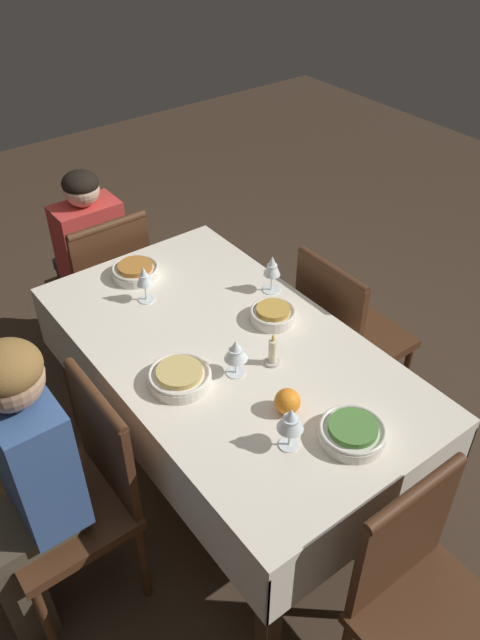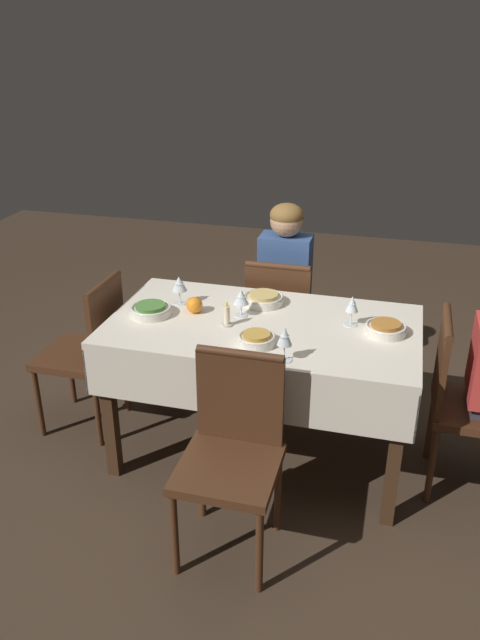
% 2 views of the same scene
% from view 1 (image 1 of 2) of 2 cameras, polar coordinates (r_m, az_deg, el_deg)
% --- Properties ---
extents(ground_plane, '(8.00, 8.00, 0.00)m').
position_cam_1_polar(ground_plane, '(2.76, -0.93, -14.62)').
color(ground_plane, '#3D2D21').
extents(dining_table, '(1.50, 0.84, 0.77)m').
position_cam_1_polar(dining_table, '(2.26, -1.11, -4.35)').
color(dining_table, silver).
rests_on(dining_table, ground_plane).
extents(chair_north, '(0.41, 0.41, 0.89)m').
position_cam_1_polar(chair_north, '(2.18, -14.56, -14.95)').
color(chair_north, '#472816').
rests_on(chair_north, ground_plane).
extents(chair_east, '(0.41, 0.41, 0.89)m').
position_cam_1_polar(chair_east, '(3.03, -12.17, 3.15)').
color(chair_east, '#472816').
rests_on(chair_east, ground_plane).
extents(chair_west, '(0.41, 0.41, 0.89)m').
position_cam_1_polar(chair_west, '(1.99, 16.68, -23.45)').
color(chair_west, '#472816').
rests_on(chair_west, ground_plane).
extents(chair_south, '(0.41, 0.41, 0.89)m').
position_cam_1_polar(chair_south, '(2.72, 9.55, -1.20)').
color(chair_south, '#472816').
rests_on(chair_south, ground_plane).
extents(person_adult_denim, '(0.30, 0.34, 1.17)m').
position_cam_1_polar(person_adult_denim, '(2.04, -19.20, -13.88)').
color(person_adult_denim, '#4C4233').
rests_on(person_adult_denim, ground_plane).
extents(person_child_red, '(0.33, 0.30, 1.04)m').
position_cam_1_polar(person_child_red, '(3.12, -13.71, 5.60)').
color(person_child_red, '#383342').
rests_on(person_child_red, ground_plane).
extents(bowl_north, '(0.21, 0.21, 0.06)m').
position_cam_1_polar(bowl_north, '(2.06, -5.54, -5.16)').
color(bowl_north, silver).
rests_on(bowl_north, dining_table).
extents(wine_glass_north, '(0.08, 0.08, 0.14)m').
position_cam_1_polar(wine_glass_north, '(2.03, -0.39, -2.85)').
color(wine_glass_north, white).
rests_on(wine_glass_north, dining_table).
extents(bowl_east, '(0.19, 0.19, 0.06)m').
position_cam_1_polar(bowl_east, '(2.57, -9.53, 4.49)').
color(bowl_east, silver).
rests_on(bowl_east, dining_table).
extents(wine_glass_east, '(0.06, 0.06, 0.15)m').
position_cam_1_polar(wine_glass_east, '(2.38, -8.76, 3.88)').
color(wine_glass_east, white).
rests_on(wine_glass_east, dining_table).
extents(bowl_west, '(0.21, 0.21, 0.06)m').
position_cam_1_polar(bowl_west, '(1.91, 10.24, -10.04)').
color(bowl_west, silver).
rests_on(bowl_west, dining_table).
extents(wine_glass_west, '(0.08, 0.08, 0.15)m').
position_cam_1_polar(wine_glass_west, '(1.81, 4.66, -9.11)').
color(wine_glass_west, white).
rests_on(wine_glass_west, dining_table).
extents(bowl_south, '(0.17, 0.17, 0.06)m').
position_cam_1_polar(bowl_south, '(2.30, 3.03, 0.56)').
color(bowl_south, silver).
rests_on(bowl_south, dining_table).
extents(wine_glass_south, '(0.07, 0.07, 0.16)m').
position_cam_1_polar(wine_glass_south, '(2.41, 2.96, 4.86)').
color(wine_glass_south, white).
rests_on(wine_glass_south, dining_table).
extents(candle_centerpiece, '(0.05, 0.05, 0.13)m').
position_cam_1_polar(candle_centerpiece, '(2.11, 3.00, -3.07)').
color(candle_centerpiece, beige).
rests_on(candle_centerpiece, dining_table).
extents(orange_fruit, '(0.08, 0.08, 0.08)m').
position_cam_1_polar(orange_fruit, '(1.95, 4.35, -7.43)').
color(orange_fruit, orange).
rests_on(orange_fruit, dining_table).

